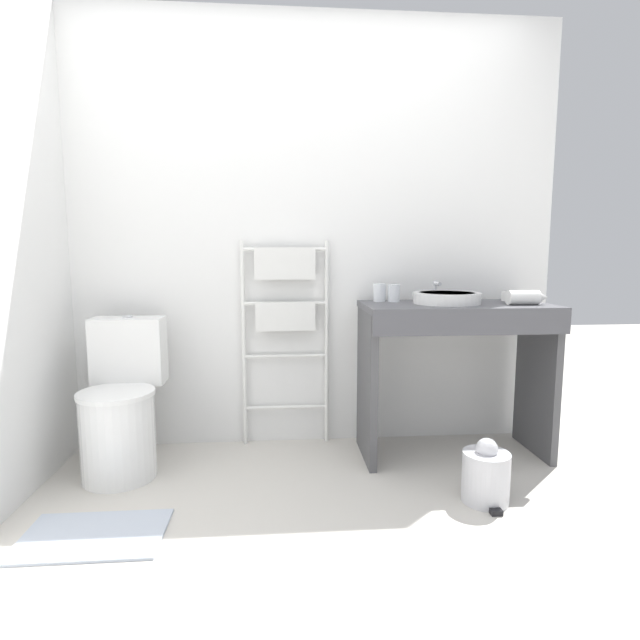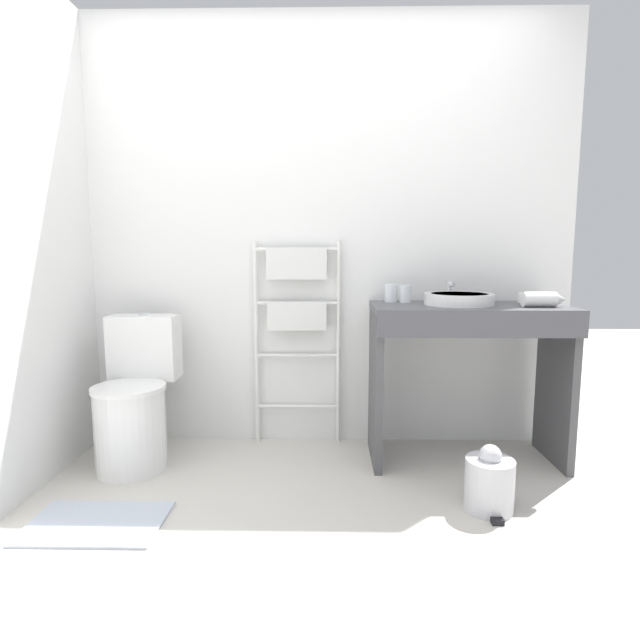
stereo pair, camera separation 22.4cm
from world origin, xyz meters
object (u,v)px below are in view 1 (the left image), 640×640
at_px(sink_basin, 447,298).
at_px(trash_bin, 486,475).
at_px(hair_dryer, 524,297).
at_px(towel_radiator, 285,306).
at_px(cup_near_edge, 394,293).
at_px(toilet, 122,409).
at_px(cup_near_wall, 379,293).

bearing_deg(sink_basin, trash_bin, -88.38).
height_order(hair_dryer, trash_bin, hair_dryer).
height_order(towel_radiator, hair_dryer, towel_radiator).
bearing_deg(towel_radiator, cup_near_edge, -8.99).
bearing_deg(cup_near_edge, hair_dryer, -18.68).
bearing_deg(hair_dryer, toilet, -179.88).
xyz_separation_m(cup_near_edge, hair_dryer, (0.66, -0.22, -0.01)).
relative_size(toilet, hair_dryer, 3.60).
bearing_deg(trash_bin, toilet, 165.16).
relative_size(toilet, cup_near_wall, 7.87).
bearing_deg(towel_radiator, toilet, -159.10).
bearing_deg(cup_near_edge, trash_bin, -67.77).
relative_size(sink_basin, hair_dryer, 1.65).
relative_size(cup_near_wall, cup_near_edge, 1.04).
bearing_deg(toilet, towel_radiator, 20.90).
xyz_separation_m(towel_radiator, hair_dryer, (1.28, -0.32, 0.07)).
relative_size(sink_basin, cup_near_wall, 3.59).
height_order(toilet, hair_dryer, hair_dryer).
relative_size(towel_radiator, cup_near_wall, 11.84).
distance_m(cup_near_edge, trash_bin, 1.08).
relative_size(sink_basin, trash_bin, 1.22).
xyz_separation_m(toilet, cup_near_wall, (1.39, 0.25, 0.57)).
bearing_deg(sink_basin, hair_dryer, -14.09).
bearing_deg(cup_near_wall, hair_dryer, -18.74).
distance_m(cup_near_wall, trash_bin, 1.12).
height_order(towel_radiator, trash_bin, towel_radiator).
bearing_deg(sink_basin, towel_radiator, 165.91).
distance_m(toilet, cup_near_edge, 1.59).
xyz_separation_m(towel_radiator, cup_near_edge, (0.62, -0.10, 0.08)).
xyz_separation_m(toilet, cup_near_edge, (1.47, 0.23, 0.57)).
distance_m(toilet, hair_dryer, 2.20).
bearing_deg(cup_near_wall, trash_bin, -63.36).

